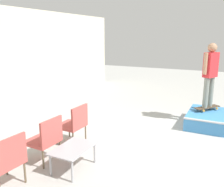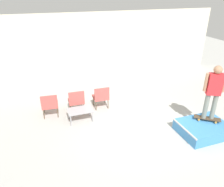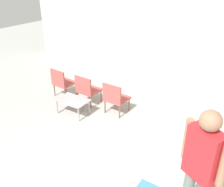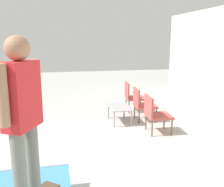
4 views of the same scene
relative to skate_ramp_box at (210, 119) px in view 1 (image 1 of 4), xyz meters
name	(u,v)px [view 1 (image 1 of 4)]	position (x,y,z in m)	size (l,w,h in m)	color
ground_plane	(152,145)	(-1.77, 0.96, -0.16)	(24.00, 24.00, 0.00)	#A8A8A3
skate_ramp_box	(210,119)	(0.00, 0.00, 0.00)	(1.40, 1.08, 0.35)	#3D84C6
skateboard_on_ramp	(207,107)	(0.20, 0.12, 0.25)	(0.71, 0.61, 0.07)	#473828
person_skater	(210,70)	(0.20, 0.12, 1.21)	(0.52, 0.35, 1.62)	gray
coffee_table	(73,150)	(-3.26, 1.88, 0.18)	(0.79, 0.52, 0.39)	#9E9EA3
patio_chair_left	(5,160)	(-4.14, 2.47, 0.29)	(0.56, 0.56, 0.83)	brown
patio_chair_center	(46,138)	(-3.26, 2.47, 0.29)	(0.54, 0.54, 0.83)	brown
patio_chair_right	(74,123)	(-2.39, 2.47, 0.29)	(0.54, 0.54, 0.83)	brown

